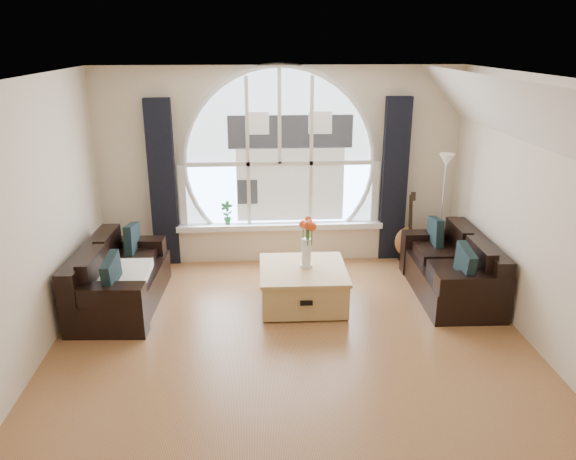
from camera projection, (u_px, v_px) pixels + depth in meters
The scene contains 21 objects.
ground at pixel (294, 358), 5.59m from camera, with size 5.00×5.50×0.01m, color brown.
ceiling at pixel (295, 80), 4.71m from camera, with size 5.00×5.50×0.01m, color silver.
wall_back at pixel (279, 166), 7.74m from camera, with size 5.00×0.01×2.70m, color beige.
wall_front at pixel (339, 428), 2.55m from camera, with size 5.00×0.01×2.70m, color beige.
wall_left at pixel (16, 237), 5.00m from camera, with size 0.01×5.50×2.70m, color beige.
wall_right at pixel (557, 226), 5.30m from camera, with size 0.01×5.50×2.70m, color beige.
attic_slope at pixel (542, 120), 4.95m from camera, with size 0.92×5.50×0.72m, color silver.
arched_window at pixel (279, 147), 7.62m from camera, with size 2.60×0.06×2.15m, color silver.
window_sill at pixel (280, 226), 7.92m from camera, with size 2.90×0.22×0.08m, color white.
window_frame at pixel (280, 147), 7.59m from camera, with size 2.76×0.08×2.15m, color white.
neighbor_house at pixel (290, 156), 7.66m from camera, with size 1.70×0.02×1.50m, color silver.
curtain_left at pixel (163, 184), 7.60m from camera, with size 0.35×0.12×2.30m, color black.
curtain_right at pixel (394, 180), 7.79m from camera, with size 0.35×0.12×2.30m, color black.
sofa_left at pixel (120, 274), 6.59m from camera, with size 0.84×1.69×0.75m, color black.
sofa_right at pixel (451, 264), 6.86m from camera, with size 0.83×1.66×0.74m, color black.
coffee_chest at pixel (303, 284), 6.67m from camera, with size 1.02×1.02×0.50m, color #A48047.
throw_blanket at pixel (125, 273), 6.36m from camera, with size 0.55×0.55×0.10m, color silver.
vase_flowers at pixel (306, 236), 6.52m from camera, with size 0.24×0.24×0.70m, color white.
floor_lamp at pixel (442, 212), 7.55m from camera, with size 0.24×0.24×1.60m, color #B2B2B2.
guitar at pixel (409, 227), 7.82m from camera, with size 0.36×0.24×1.06m, color #955425.
potted_plant at pixel (227, 213), 7.81m from camera, with size 0.17×0.12×0.33m, color #1E6023.
Camera 1 is at (-0.37, -4.85, 3.05)m, focal length 34.84 mm.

